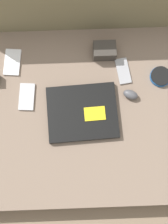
{
  "coord_description": "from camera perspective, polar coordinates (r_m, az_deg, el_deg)",
  "views": [
    {
      "loc": [
        -0.01,
        -0.29,
        1.44
      ],
      "look_at": [
        0.0,
        0.0,
        0.13
      ],
      "focal_mm": 50.0,
      "sensor_mm": 36.0,
      "label": 1
    }
  ],
  "objects": [
    {
      "name": "ground_plane",
      "position": [
        1.47,
        0.0,
        -1.11
      ],
      "size": [
        8.0,
        8.0,
        0.0
      ],
      "primitive_type": "plane",
      "color": "#7A6651"
    },
    {
      "name": "couch_seat",
      "position": [
        1.42,
        0.0,
        -0.67
      ],
      "size": [
        1.0,
        0.8,
        0.11
      ],
      "color": "#7A6656",
      "rests_on": "ground_plane"
    },
    {
      "name": "laptop",
      "position": [
        1.35,
        -0.29,
        -0.11
      ],
      "size": [
        0.31,
        0.26,
        0.03
      ],
      "rotation": [
        0.0,
        0.0,
        0.05
      ],
      "color": "black",
      "rests_on": "couch_seat"
    },
    {
      "name": "computer_mouse",
      "position": [
        1.38,
        8.51,
        3.17
      ],
      "size": [
        0.08,
        0.06,
        0.04
      ],
      "rotation": [
        0.0,
        0.0,
        -0.41
      ],
      "color": "#4C4C51",
      "rests_on": "couch_seat"
    },
    {
      "name": "speaker_puck",
      "position": [
        1.44,
        13.83,
        6.34
      ],
      "size": [
        0.09,
        0.09,
        0.02
      ],
      "color": "#1E569E",
      "rests_on": "couch_seat"
    },
    {
      "name": "phone_silver",
      "position": [
        1.42,
        7.17,
        7.46
      ],
      "size": [
        0.07,
        0.13,
        0.01
      ],
      "rotation": [
        0.0,
        0.0,
        0.15
      ],
      "color": "#99999E",
      "rests_on": "couch_seat"
    },
    {
      "name": "phone_black",
      "position": [
        1.46,
        -12.96,
        8.87
      ],
      "size": [
        0.08,
        0.13,
        0.01
      ],
      "rotation": [
        0.0,
        0.0,
        -0.09
      ],
      "color": "silver",
      "rests_on": "couch_seat"
    },
    {
      "name": "phone_small",
      "position": [
        1.4,
        -10.42,
        2.75
      ],
      "size": [
        0.07,
        0.13,
        0.01
      ],
      "rotation": [
        0.0,
        0.0,
        -0.07
      ],
      "color": "#B7B7BC",
      "rests_on": "couch_seat"
    },
    {
      "name": "camera_pouch",
      "position": [
        1.42,
        3.77,
        11.13
      ],
      "size": [
        0.1,
        0.07,
        0.06
      ],
      "color": "#38332D",
      "rests_on": "couch_seat"
    }
  ]
}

